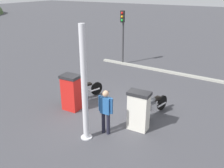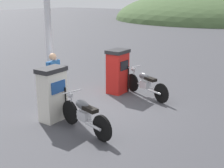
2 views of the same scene
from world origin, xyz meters
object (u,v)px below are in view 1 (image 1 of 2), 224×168
motorcycle_far_pump (83,90)px  canopy_support_pole (84,88)px  attendant_person (106,109)px  fuel_pump_far (71,92)px  motorcycle_near_pump (153,105)px  roadside_traffic_light (123,28)px  fuel_pump_near (139,110)px

motorcycle_far_pump → canopy_support_pole: bearing=-141.1°
attendant_person → fuel_pump_far: bearing=69.2°
fuel_pump_far → motorcycle_near_pump: bearing=-69.3°
motorcycle_near_pump → motorcycle_far_pump: (-0.18, 3.39, 0.02)m
motorcycle_far_pump → roadside_traffic_light: size_ratio=0.59×
fuel_pump_near → motorcycle_near_pump: size_ratio=0.76×
fuel_pump_far → canopy_support_pole: canopy_support_pole is taller
motorcycle_near_pump → fuel_pump_near: bearing=176.3°
motorcycle_near_pump → roadside_traffic_light: (5.67, 4.45, 1.95)m
fuel_pump_near → attendant_person: (-0.86, 0.87, 0.20)m
fuel_pump_near → motorcycle_far_pump: size_ratio=0.73×
attendant_person → motorcycle_far_pump: bearing=52.3°
motorcycle_near_pump → motorcycle_far_pump: bearing=93.0°
motorcycle_far_pump → roadside_traffic_light: 6.25m
motorcycle_far_pump → attendant_person: size_ratio=1.23×
fuel_pump_near → attendant_person: size_ratio=0.90×
canopy_support_pole → roadside_traffic_light: bearing=20.2°
roadside_traffic_light → canopy_support_pole: (-8.33, -3.06, -0.51)m
attendant_person → canopy_support_pole: 1.20m
attendant_person → roadside_traffic_light: roadside_traffic_light is taller
fuel_pump_far → motorcycle_near_pump: fuel_pump_far is taller
fuel_pump_far → motorcycle_far_pump: size_ratio=0.76×
motorcycle_far_pump → canopy_support_pole: (-2.49, -2.01, 1.42)m
motorcycle_far_pump → attendant_person: attendant_person is taller
fuel_pump_near → motorcycle_far_pump: fuel_pump_near is taller
motorcycle_near_pump → motorcycle_far_pump: 3.40m
fuel_pump_far → roadside_traffic_light: roadside_traffic_light is taller
fuel_pump_far → roadside_traffic_light: bearing=10.2°
motorcycle_far_pump → canopy_support_pole: 3.50m
motorcycle_far_pump → motorcycle_near_pump: bearing=-87.0°
fuel_pump_far → roadside_traffic_light: (6.88, 1.24, 1.62)m
attendant_person → roadside_traffic_light: bearing=24.3°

